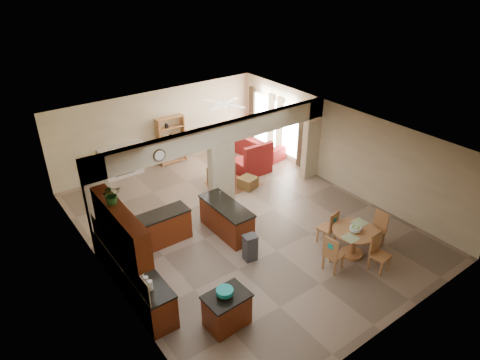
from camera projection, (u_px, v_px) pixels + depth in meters
floor at (241, 223)px, 12.60m from camera, size 10.00×10.00×0.00m
ceiling at (242, 135)px, 11.26m from camera, size 10.00×10.00×0.00m
wall_back at (159, 128)px, 15.47m from camera, size 8.00×0.00×8.00m
wall_front at (393, 280)px, 8.39m from camera, size 8.00×0.00×8.00m
wall_left at (102, 231)px, 9.85m from camera, size 0.00×10.00×10.00m
wall_right at (339, 147)px, 14.01m from camera, size 0.00×10.00×10.00m
partition_left_pier at (99, 208)px, 10.71m from camera, size 0.60×0.25×2.80m
partition_center_pier at (222, 178)px, 12.78m from camera, size 0.80×0.25×2.20m
partition_right_pier at (311, 139)px, 14.56m from camera, size 0.60×0.25×2.80m
partition_header at (221, 134)px, 12.11m from camera, size 8.00×0.25×0.60m
kitchen_counter at (141, 257)px, 10.51m from camera, size 2.52×3.29×1.48m
upper_cabinets at (120, 226)px, 9.13m from camera, size 0.35×2.40×0.90m
peninsula at (227, 219)px, 11.99m from camera, size 0.70×1.85×0.91m
wall_clock at (159, 155)px, 10.99m from camera, size 0.34×0.03×0.34m
rug at (233, 184)px, 14.71m from camera, size 1.60×1.30×0.01m
fireplace at (122, 161)px, 14.89m from camera, size 1.60×0.35×1.20m
shelving_unit at (171, 140)px, 15.76m from camera, size 1.00×0.32×1.80m
window_a at (291, 132)px, 15.72m from camera, size 0.02×0.90×1.90m
window_b at (262, 118)px, 16.92m from camera, size 0.02×0.90×1.90m
glazed_door at (276, 128)px, 16.39m from camera, size 0.02×0.70×2.10m
drape_a_left at (301, 137)px, 15.27m from camera, size 0.10×0.28×2.30m
drape_a_right at (279, 127)px, 16.12m from camera, size 0.10×0.28×2.30m
drape_b_left at (271, 123)px, 16.48m from camera, size 0.10×0.28×2.30m
drape_b_right at (252, 114)px, 17.33m from camera, size 0.10×0.28×2.30m
ceiling_fan at (224, 104)px, 14.28m from camera, size 1.00×1.00×0.10m
kitchen_island at (227, 310)px, 9.04m from camera, size 0.97×0.71×0.81m
teal_bowl at (225, 293)px, 8.80m from camera, size 0.36×0.36×0.17m
trash_can at (250, 249)px, 10.99m from camera, size 0.36×0.31×0.68m
dining_table at (354, 238)px, 11.07m from camera, size 1.15×1.15×0.78m
fruit_bowl at (355, 229)px, 10.85m from camera, size 0.30×0.30×0.16m
sofa at (253, 144)px, 16.75m from camera, size 2.71×1.37×0.76m
chaise at (252, 166)px, 15.41m from camera, size 1.21×1.00×0.47m
armchair at (221, 174)px, 14.60m from camera, size 1.08×1.09×0.72m
ottoman at (248, 183)px, 14.39m from camera, size 0.65×0.65×0.38m
plant at (112, 194)px, 8.98m from camera, size 0.44×0.39×0.44m
chair_north at (330, 226)px, 11.50m from camera, size 0.49×0.49×1.02m
chair_east at (378, 227)px, 11.45m from camera, size 0.44×0.43×1.02m
chair_south at (378, 251)px, 10.57m from camera, size 0.45×0.45×1.02m
chair_west at (332, 253)px, 10.50m from camera, size 0.49×0.49×1.02m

